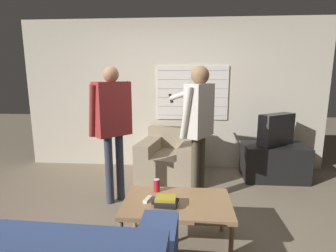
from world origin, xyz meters
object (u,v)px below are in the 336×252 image
at_px(coffee_table, 177,206).
at_px(person_right_standing, 198,117).
at_px(book_stack, 166,201).
at_px(tv, 276,129).
at_px(person_left_standing, 112,118).
at_px(armchair_beige, 171,158).
at_px(soda_can, 157,185).
at_px(spare_remote, 148,199).

height_order(coffee_table, person_right_standing, person_right_standing).
xyz_separation_m(person_right_standing, book_stack, (-0.32, -1.04, -0.61)).
distance_m(tv, person_left_standing, 2.50).
xyz_separation_m(armchair_beige, person_left_standing, (-0.67, -0.88, 0.79)).
bearing_deg(book_stack, person_right_standing, 72.89).
height_order(armchair_beige, person_right_standing, person_right_standing).
bearing_deg(armchair_beige, book_stack, 102.79).
height_order(armchair_beige, tv, tv).
relative_size(coffee_table, tv, 1.63).
bearing_deg(soda_can, spare_remote, -106.32).
relative_size(armchair_beige, soda_can, 8.32).
bearing_deg(armchair_beige, coffee_table, 106.14).
distance_m(coffee_table, person_left_standing, 1.39).
relative_size(person_right_standing, spare_remote, 12.72).
relative_size(person_left_standing, soda_can, 13.69).
height_order(coffee_table, book_stack, book_stack).
bearing_deg(tv, armchair_beige, -33.20).
height_order(person_left_standing, person_right_standing, person_right_standing).
relative_size(person_right_standing, soda_can, 13.73).
relative_size(tv, soda_can, 4.92).
bearing_deg(soda_can, armchair_beige, 88.35).
bearing_deg(spare_remote, soda_can, 90.02).
relative_size(armchair_beige, tv, 1.69).
height_order(tv, book_stack, tv).
relative_size(armchair_beige, person_right_standing, 0.61).
height_order(person_right_standing, soda_can, person_right_standing).
bearing_deg(armchair_beige, spare_remote, 97.08).
relative_size(person_left_standing, spare_remote, 12.68).
bearing_deg(person_right_standing, tv, -24.72).
xyz_separation_m(coffee_table, spare_remote, (-0.28, 0.00, 0.05)).
bearing_deg(person_right_standing, armchair_beige, 57.48).
bearing_deg(soda_can, person_left_standing, 133.62).
bearing_deg(tv, person_right_standing, -0.65).
xyz_separation_m(coffee_table, book_stack, (-0.10, -0.09, 0.08)).
height_order(tv, person_right_standing, person_right_standing).
relative_size(coffee_table, person_right_standing, 0.58).
bearing_deg(soda_can, book_stack, -68.83).
xyz_separation_m(coffee_table, soda_can, (-0.22, 0.21, 0.10)).
xyz_separation_m(armchair_beige, soda_can, (-0.04, -1.54, 0.21)).
height_order(person_left_standing, soda_can, person_left_standing).
relative_size(person_left_standing, book_stack, 7.06).
bearing_deg(person_right_standing, coffee_table, -161.98).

